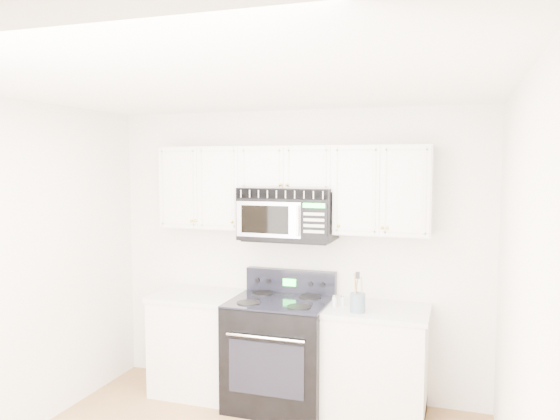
% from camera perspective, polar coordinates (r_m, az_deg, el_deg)
% --- Properties ---
extents(room, '(3.51, 3.51, 2.61)m').
position_cam_1_polar(room, '(3.44, -6.84, -8.90)').
color(room, '#A4793E').
rests_on(room, ground).
extents(base_cabinet_left, '(0.86, 0.65, 0.92)m').
position_cam_1_polar(base_cabinet_left, '(5.27, -8.06, -13.89)').
color(base_cabinet_left, silver).
rests_on(base_cabinet_left, ground).
extents(base_cabinet_right, '(0.86, 0.65, 0.92)m').
position_cam_1_polar(base_cabinet_right, '(4.82, 9.98, -15.75)').
color(base_cabinet_right, silver).
rests_on(base_cabinet_right, ground).
extents(range, '(0.85, 0.77, 1.14)m').
position_cam_1_polar(range, '(4.93, 0.02, -14.45)').
color(range, black).
rests_on(range, ground).
extents(upper_cabinets, '(2.44, 0.37, 0.75)m').
position_cam_1_polar(upper_cabinets, '(4.83, 1.06, 2.70)').
color(upper_cabinets, silver).
rests_on(upper_cabinets, ground).
extents(microwave, '(0.83, 0.46, 0.46)m').
position_cam_1_polar(microwave, '(4.80, 0.84, -0.36)').
color(microwave, black).
rests_on(microwave, ground).
extents(utensil_crock, '(0.12, 0.12, 0.33)m').
position_cam_1_polar(utensil_crock, '(4.51, 8.13, -9.48)').
color(utensil_crock, slate).
rests_on(utensil_crock, base_cabinet_right).
extents(shaker_salt, '(0.04, 0.04, 0.10)m').
position_cam_1_polar(shaker_salt, '(4.67, 5.72, -9.38)').
color(shaker_salt, silver).
rests_on(shaker_salt, base_cabinet_right).
extents(shaker_pepper, '(0.04, 0.04, 0.09)m').
position_cam_1_polar(shaker_pepper, '(4.70, 6.59, -9.36)').
color(shaker_pepper, silver).
rests_on(shaker_pepper, base_cabinet_right).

